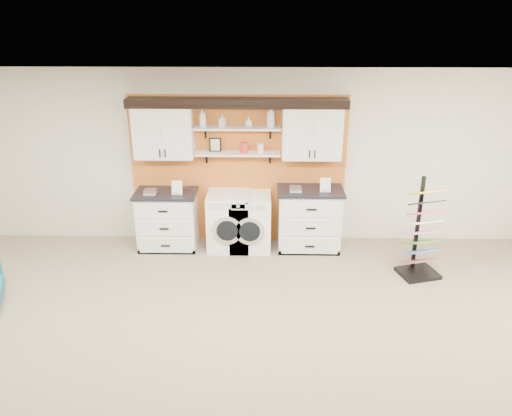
{
  "coord_description": "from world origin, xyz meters",
  "views": [
    {
      "loc": [
        0.42,
        -3.63,
        3.69
      ],
      "look_at": [
        0.31,
        2.3,
        1.24
      ],
      "focal_mm": 35.0,
      "sensor_mm": 36.0,
      "label": 1
    }
  ],
  "objects_px": {
    "base_cabinet_left": "(168,220)",
    "base_cabinet_right": "(309,219)",
    "washer": "(229,221)",
    "dryer": "(250,222)",
    "sample_rack": "(421,244)"
  },
  "relations": [
    {
      "from": "base_cabinet_left",
      "to": "base_cabinet_right",
      "type": "xyz_separation_m",
      "value": [
        2.26,
        -0.0,
        0.03
      ]
    },
    {
      "from": "sample_rack",
      "to": "washer",
      "type": "bearing_deg",
      "value": 147.56
    },
    {
      "from": "base_cabinet_left",
      "to": "base_cabinet_right",
      "type": "distance_m",
      "value": 2.26
    },
    {
      "from": "base_cabinet_left",
      "to": "sample_rack",
      "type": "height_order",
      "value": "sample_rack"
    },
    {
      "from": "base_cabinet_right",
      "to": "dryer",
      "type": "xyz_separation_m",
      "value": [
        -0.93,
        -0.0,
        -0.05
      ]
    },
    {
      "from": "base_cabinet_right",
      "to": "dryer",
      "type": "height_order",
      "value": "base_cabinet_right"
    },
    {
      "from": "base_cabinet_right",
      "to": "dryer",
      "type": "distance_m",
      "value": 0.94
    },
    {
      "from": "base_cabinet_left",
      "to": "base_cabinet_right",
      "type": "relative_size",
      "value": 0.94
    },
    {
      "from": "base_cabinet_right",
      "to": "washer",
      "type": "height_order",
      "value": "base_cabinet_right"
    },
    {
      "from": "washer",
      "to": "dryer",
      "type": "xyz_separation_m",
      "value": [
        0.35,
        0.0,
        -0.01
      ]
    },
    {
      "from": "washer",
      "to": "dryer",
      "type": "height_order",
      "value": "washer"
    },
    {
      "from": "washer",
      "to": "base_cabinet_right",
      "type": "bearing_deg",
      "value": 0.15
    },
    {
      "from": "base_cabinet_right",
      "to": "dryer",
      "type": "bearing_deg",
      "value": -179.8
    },
    {
      "from": "base_cabinet_left",
      "to": "base_cabinet_right",
      "type": "bearing_deg",
      "value": -0.0
    },
    {
      "from": "washer",
      "to": "dryer",
      "type": "distance_m",
      "value": 0.35
    }
  ]
}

